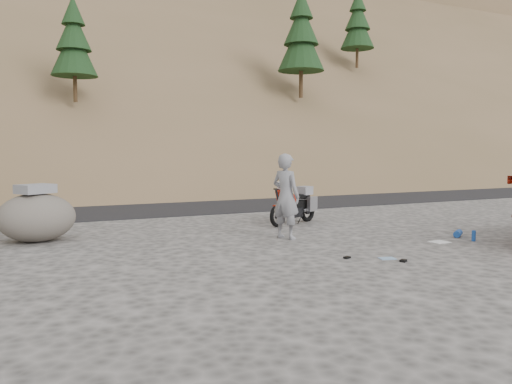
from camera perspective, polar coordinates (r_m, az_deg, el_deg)
ground at (r=11.46m, az=8.29°, el=-5.54°), size 140.00×140.00×0.00m
road at (r=19.53m, az=-6.42°, el=-1.32°), size 120.00×7.00×0.05m
hillside at (r=51.46m, az=-18.47°, el=14.53°), size 120.00×73.00×46.72m
motorcycle at (r=14.00m, az=4.52°, el=-1.50°), size 1.92×1.08×1.23m
man at (r=11.66m, az=3.41°, el=-5.33°), size 0.73×0.85×1.97m
boulder at (r=12.19m, az=-23.80°, el=-2.63°), size 2.06×1.91×1.27m
gear_white_cloth at (r=11.89m, az=20.23°, el=-5.38°), size 0.40×0.36×0.01m
gear_blue_mat at (r=12.79m, az=22.08°, el=-4.41°), size 0.42×0.35×0.16m
gear_bottle at (r=12.31m, az=23.62°, el=-4.60°), size 0.10×0.10×0.24m
gear_glove_a at (r=9.66m, az=10.36°, el=-7.36°), size 0.15×0.13×0.04m
gear_glove_b at (r=9.60m, az=16.49°, el=-7.54°), size 0.16×0.15×0.04m
gear_blue_cloth at (r=9.80m, az=14.77°, el=-7.35°), size 0.34×0.28×0.01m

